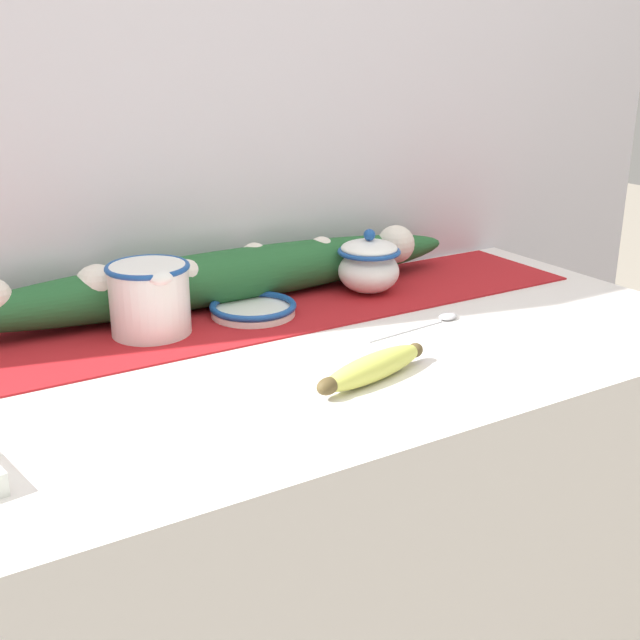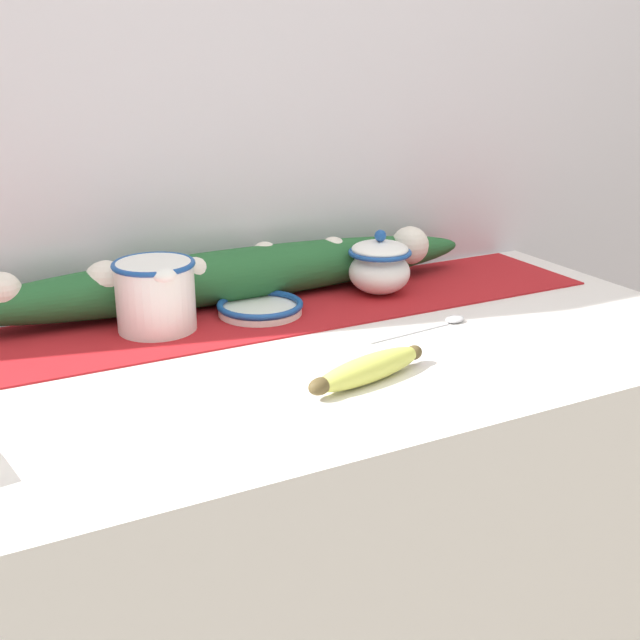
% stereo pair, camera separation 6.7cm
% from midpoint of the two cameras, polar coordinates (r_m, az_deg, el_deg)
% --- Properties ---
extents(countertop, '(1.28, 0.60, 0.91)m').
position_cam_midpoint_polar(countertop, '(1.35, -2.82, -20.48)').
color(countertop, silver).
rests_on(countertop, ground_plane).
extents(back_wall, '(2.08, 0.04, 2.40)m').
position_cam_midpoint_polar(back_wall, '(1.33, -10.19, 14.03)').
color(back_wall, silver).
rests_on(back_wall, ground_plane).
extents(table_runner, '(1.18, 0.23, 0.00)m').
position_cam_midpoint_polar(table_runner, '(1.26, -6.94, 0.25)').
color(table_runner, '#A8191E').
rests_on(table_runner, countertop).
extents(cream_pitcher, '(0.12, 0.14, 0.11)m').
position_cam_midpoint_polar(cream_pitcher, '(1.19, -13.62, 1.63)').
color(cream_pitcher, white).
rests_on(cream_pitcher, countertop).
extents(sugar_bowl, '(0.11, 0.11, 0.11)m').
position_cam_midpoint_polar(sugar_bowl, '(1.36, 2.08, 3.94)').
color(sugar_bowl, white).
rests_on(sugar_bowl, countertop).
extents(small_dish, '(0.14, 0.14, 0.02)m').
position_cam_midpoint_polar(small_dish, '(1.26, -6.29, 0.79)').
color(small_dish, white).
rests_on(small_dish, countertop).
extents(banana, '(0.19, 0.08, 0.04)m').
position_cam_midpoint_polar(banana, '(1.02, 1.90, -3.43)').
color(banana, '#CCD156').
rests_on(banana, countertop).
extents(spoon, '(0.18, 0.03, 0.01)m').
position_cam_midpoint_polar(spoon, '(1.24, 7.06, 0.01)').
color(spoon, '#B7B7BC').
rests_on(spoon, countertop).
extents(poinsettia_garland, '(0.90, 0.10, 0.09)m').
position_cam_midpoint_polar(poinsettia_garland, '(1.31, -8.43, 3.10)').
color(poinsettia_garland, '#235B2D').
rests_on(poinsettia_garland, countertop).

